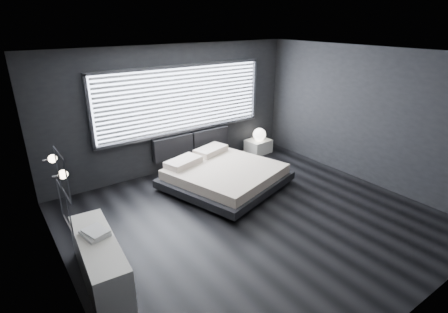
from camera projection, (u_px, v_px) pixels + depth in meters
room at (254, 144)px, 5.67m from camera, size 6.04×6.00×2.80m
window at (183, 100)px, 7.74m from camera, size 4.14×0.09×1.52m
headboard at (192, 143)px, 8.17m from camera, size 1.96×0.16×0.52m
sconce_near at (63, 175)px, 4.08m from camera, size 0.18×0.11×0.11m
sconce_far at (52, 159)px, 4.54m from camera, size 0.18×0.11×0.11m
wall_art_upper at (62, 175)px, 3.49m from camera, size 0.01×0.48×0.48m
wall_art_lower at (64, 205)px, 3.85m from camera, size 0.01×0.48×0.48m
bed at (224, 174)px, 7.28m from camera, size 2.68×2.61×0.56m
nightstand at (258, 146)px, 9.14m from camera, size 0.63×0.54×0.35m
orb_lamp at (259, 134)px, 8.96m from camera, size 0.33×0.33×0.33m
dresser at (100, 261)px, 4.60m from camera, size 0.58×1.65×0.65m
book_stack at (95, 233)px, 4.58m from camera, size 0.35×0.42×0.08m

